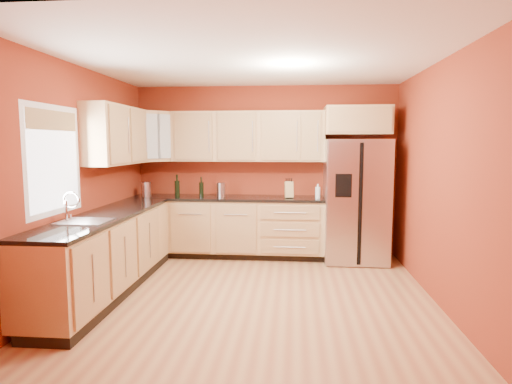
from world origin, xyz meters
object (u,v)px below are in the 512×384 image
Objects in this scene: knife_block at (289,190)px; canister_left at (146,189)px; soap_dispenser at (318,191)px; refrigerator at (356,201)px; wine_bottle_a at (177,186)px.

canister_left is at bearing 172.15° from knife_block.
canister_left is 2.58m from soap_dispenser.
refrigerator is 8.38× the size of soap_dispenser.
canister_left is 0.49m from wine_bottle_a.
refrigerator is 0.57m from soap_dispenser.
knife_block reaches higher than canister_left.
refrigerator is 8.19× the size of canister_left.
knife_block is 1.13× the size of soap_dispenser.
wine_bottle_a is at bearing -1.56° from canister_left.
soap_dispenser is at bearing 0.06° from wine_bottle_a.
refrigerator is 0.98m from knife_block.
soap_dispenser is at bearing -178.70° from refrigerator.
soap_dispenser is (2.10, 0.00, -0.06)m from wine_bottle_a.
knife_block reaches higher than soap_dispenser.
canister_left is 2.16m from knife_block.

